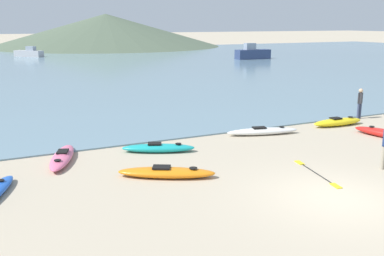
% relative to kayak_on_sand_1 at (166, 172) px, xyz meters
% --- Properties ---
extents(ground_plane, '(400.00, 400.00, 0.00)m').
position_rel_kayak_on_sand_1_xyz_m(ground_plane, '(3.56, -3.72, -0.16)').
color(ground_plane, tan).
extents(bay_water, '(160.00, 70.00, 0.06)m').
position_rel_kayak_on_sand_1_xyz_m(bay_water, '(3.56, 39.12, -0.13)').
color(bay_water, slate).
rests_on(bay_water, ground_plane).
extents(far_hill_right, '(46.27, 46.27, 6.48)m').
position_rel_kayak_on_sand_1_xyz_m(far_hill_right, '(20.04, 78.72, 3.08)').
color(far_hill_right, '#4C5B47').
rests_on(far_hill_right, ground_plane).
extents(kayak_on_sand_1, '(3.05, 2.15, 0.36)m').
position_rel_kayak_on_sand_1_xyz_m(kayak_on_sand_1, '(0.00, 0.00, 0.00)').
color(kayak_on_sand_1, orange).
rests_on(kayak_on_sand_1, ground_plane).
extents(kayak_on_sand_2, '(2.77, 1.74, 0.36)m').
position_rel_kayak_on_sand_1_xyz_m(kayak_on_sand_2, '(0.83, 2.76, -0.00)').
color(kayak_on_sand_2, teal).
rests_on(kayak_on_sand_2, ground_plane).
extents(kayak_on_sand_3, '(2.76, 0.82, 0.40)m').
position_rel_kayak_on_sand_1_xyz_m(kayak_on_sand_3, '(10.15, 3.15, 0.02)').
color(kayak_on_sand_3, yellow).
rests_on(kayak_on_sand_3, ground_plane).
extents(kayak_on_sand_5, '(3.25, 1.39, 0.35)m').
position_rel_kayak_on_sand_1_xyz_m(kayak_on_sand_5, '(5.93, 3.26, -0.00)').
color(kayak_on_sand_5, white).
rests_on(kayak_on_sand_5, ground_plane).
extents(kayak_on_sand_6, '(1.68, 3.16, 0.34)m').
position_rel_kayak_on_sand_1_xyz_m(kayak_on_sand_6, '(-2.65, 3.18, -0.01)').
color(kayak_on_sand_6, '#E5668C').
rests_on(kayak_on_sand_6, ground_plane).
extents(person_near_waterline, '(0.31, 0.26, 1.54)m').
position_rel_kayak_on_sand_1_xyz_m(person_near_waterline, '(12.28, 3.90, 0.73)').
color(person_near_waterline, '#384260').
rests_on(person_near_waterline, ground_plane).
extents(moored_boat_0, '(4.74, 1.83, 2.08)m').
position_rel_kayak_on_sand_1_xyz_m(moored_boat_0, '(28.37, 37.91, 0.63)').
color(moored_boat_0, navy).
rests_on(moored_boat_0, bay_water).
extents(moored_boat_1, '(3.82, 3.90, 1.46)m').
position_rel_kayak_on_sand_1_xyz_m(moored_boat_1, '(2.27, 55.13, 0.42)').
color(moored_boat_1, '#B2B2B7').
rests_on(moored_boat_1, bay_water).
extents(loose_paddle, '(0.77, 2.75, 0.03)m').
position_rel_kayak_on_sand_1_xyz_m(loose_paddle, '(4.49, -1.83, -0.14)').
color(loose_paddle, black).
rests_on(loose_paddle, ground_plane).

